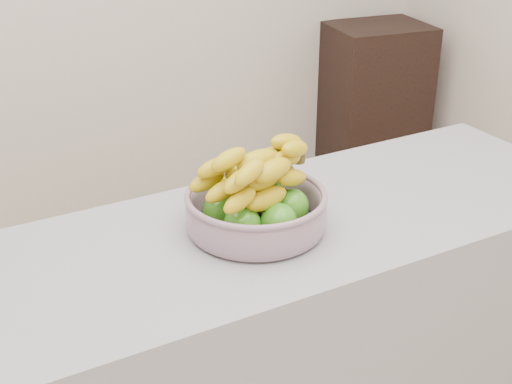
{
  "coord_description": "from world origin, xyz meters",
  "views": [
    {
      "loc": [
        -0.68,
        -1.1,
        1.73
      ],
      "look_at": [
        0.05,
        0.21,
        1.0
      ],
      "focal_mm": 50.0,
      "sensor_mm": 36.0,
      "label": 1
    }
  ],
  "objects": [
    {
      "name": "fruit_bowl",
      "position": [
        0.05,
        0.2,
        0.97
      ],
      "size": [
        0.34,
        0.34,
        0.2
      ],
      "rotation": [
        0.0,
        0.0,
        0.15
      ],
      "color": "#A1ADC1",
      "rests_on": "counter"
    },
    {
      "name": "cabinet",
      "position": [
        1.65,
        1.78,
        0.45
      ],
      "size": [
        0.56,
        0.47,
        0.9
      ],
      "primitive_type": "cube",
      "rotation": [
        0.0,
        0.0,
        -0.16
      ],
      "color": "black",
      "rests_on": "ground"
    },
    {
      "name": "counter",
      "position": [
        0.0,
        0.21,
        0.45
      ],
      "size": [
        2.0,
        0.6,
        0.9
      ],
      "primitive_type": "cube",
      "color": "#A6A5AE",
      "rests_on": "ground"
    }
  ]
}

